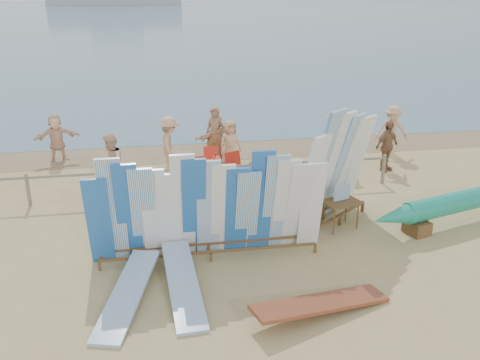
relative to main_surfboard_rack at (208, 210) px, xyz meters
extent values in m
plane|color=tan|center=(-0.42, 0.55, -1.10)|extent=(160.00, 160.00, 0.00)
cube|color=slate|center=(-0.42, 128.55, -1.10)|extent=(320.00, 240.00, 0.02)
cube|color=olive|center=(-0.42, 7.75, -1.10)|extent=(40.00, 2.60, 0.01)
cube|color=gray|center=(-0.42, 3.55, -0.30)|extent=(12.00, 0.06, 0.06)
cube|color=gray|center=(-4.42, 3.55, -0.65)|extent=(0.08, 0.08, 0.90)
cube|color=gray|center=(-2.42, 3.55, -0.65)|extent=(0.08, 0.08, 0.90)
cube|color=gray|center=(-0.42, 3.55, -0.65)|extent=(0.08, 0.08, 0.90)
cube|color=gray|center=(1.58, 3.55, -0.65)|extent=(0.08, 0.08, 0.90)
cube|color=gray|center=(3.58, 3.55, -0.65)|extent=(0.08, 0.08, 0.90)
cube|color=gray|center=(5.58, 3.55, -0.65)|extent=(0.08, 0.08, 0.90)
cube|color=brown|center=(0.01, -0.19, -0.88)|extent=(4.61, 0.07, 0.05)
cube|color=brown|center=(0.01, 0.19, -0.88)|extent=(4.61, 0.07, 0.05)
cube|color=blue|center=(-2.23, 0.01, -0.08)|extent=(0.49, 0.53, 2.03)
cube|color=white|center=(-1.94, 0.01, 0.12)|extent=(0.49, 0.59, 2.44)
cube|color=blue|center=(-1.64, 0.01, 0.06)|extent=(0.49, 0.69, 2.33)
cube|color=white|center=(-1.34, 0.00, 0.01)|extent=(0.49, 0.72, 2.23)
cube|color=white|center=(-1.12, 0.00, -0.02)|extent=(0.49, 0.57, 2.17)
cube|color=white|center=(-0.82, 0.00, -0.07)|extent=(0.49, 0.60, 2.07)
cube|color=white|center=(-0.52, 0.00, 0.13)|extent=(0.49, 0.71, 2.47)
cube|color=blue|center=(-0.30, 0.00, 0.08)|extent=(0.49, 0.73, 2.37)
cube|color=#84A8D4|center=(0.00, 0.00, 0.05)|extent=(0.49, 0.62, 2.30)
cube|color=white|center=(0.30, 0.00, 0.00)|extent=(0.49, 0.64, 2.20)
cube|color=blue|center=(0.60, 0.00, -0.05)|extent=(0.49, 0.62, 2.11)
cube|color=white|center=(0.82, 0.00, -0.10)|extent=(0.49, 0.65, 2.00)
cube|color=blue|center=(1.12, 0.00, 0.12)|extent=(0.49, 0.60, 2.44)
cube|color=white|center=(1.42, 0.00, 0.07)|extent=(0.49, 0.66, 2.34)
cube|color=white|center=(1.64, -0.01, 0.01)|extent=(0.49, 0.70, 2.23)
cube|color=white|center=(1.94, -0.01, -0.04)|extent=(0.49, 0.71, 2.13)
cube|color=white|center=(2.24, -0.01, -0.05)|extent=(0.49, 0.46, 2.09)
cube|color=brown|center=(3.34, 1.03, -0.83)|extent=(1.76, 1.41, 0.07)
cube|color=brown|center=(3.04, 1.41, -0.83)|extent=(1.76, 1.41, 0.07)
cube|color=white|center=(2.38, 0.59, 0.16)|extent=(0.88, 0.88, 2.52)
cube|color=white|center=(2.71, 0.85, 0.40)|extent=(0.98, 1.02, 3.00)
cube|color=white|center=(3.04, 1.11, 0.34)|extent=(0.99, 1.03, 2.88)
cube|color=white|center=(3.37, 1.37, 0.28)|extent=(1.01, 1.05, 2.76)
cube|color=white|center=(3.63, 1.57, 0.22)|extent=(1.01, 1.06, 2.64)
cube|color=white|center=(3.96, 1.83, 0.18)|extent=(0.88, 0.89, 2.57)
cube|color=brown|center=(4.97, 0.30, -0.94)|extent=(0.59, 0.65, 0.33)
cylinder|color=#1B9478|center=(6.54, 0.75, -0.52)|extent=(3.98, 1.62, 0.54)
cone|color=#1B9478|center=(4.19, 0.08, -0.52)|extent=(1.18, 0.79, 0.51)
cube|color=brown|center=(3.27, 0.89, -0.42)|extent=(1.00, 0.83, 0.05)
cube|color=white|center=(3.27, 0.89, -0.17)|extent=(0.44, 0.17, 0.40)
cube|color=brown|center=(1.75, -2.35, -1.10)|extent=(2.74, 1.29, 0.40)
cube|color=#84A8D4|center=(-0.65, -1.26, -1.10)|extent=(0.73, 2.72, 0.40)
cube|color=#84A8D4|center=(-1.67, -1.38, -1.10)|extent=(1.24, 2.75, 0.33)
cube|color=red|center=(0.40, 4.11, -0.78)|extent=(0.65, 0.61, 0.05)
cube|color=red|center=(0.35, 4.35, -0.49)|extent=(0.58, 0.27, 0.56)
cube|color=red|center=(1.36, 4.63, -0.80)|extent=(0.66, 0.63, 0.05)
cube|color=red|center=(1.27, 4.84, -0.54)|extent=(0.53, 0.34, 0.51)
cube|color=red|center=(0.61, 4.50, -0.57)|extent=(0.46, 0.74, 0.53)
cube|color=red|center=(0.60, 4.79, -0.23)|extent=(0.44, 0.18, 0.33)
imported|color=beige|center=(-4.28, 7.46, -0.31)|extent=(1.55, 0.86, 1.59)
imported|color=tan|center=(4.90, 6.02, -0.27)|extent=(0.97, 1.13, 1.66)
imported|color=tan|center=(-0.59, 5.57, -0.20)|extent=(0.49, 1.17, 1.80)
imported|color=#8C6042|center=(6.15, 4.65, -0.29)|extent=(1.03, 0.78, 1.62)
imported|color=tan|center=(7.03, 6.16, -0.23)|extent=(1.18, 0.63, 1.74)
imported|color=#8C6042|center=(0.92, 6.33, -0.17)|extent=(0.78, 0.68, 1.87)
imported|color=beige|center=(4.64, 4.97, -0.19)|extent=(0.89, 0.95, 1.82)
imported|color=tan|center=(1.34, 5.86, -0.33)|extent=(0.83, 0.61, 1.54)
imported|color=beige|center=(0.97, 6.45, -0.30)|extent=(1.54, 1.13, 1.60)
imported|color=beige|center=(-2.27, 4.15, -0.24)|extent=(0.45, 0.86, 1.71)
camera|label=1|loc=(-0.97, -9.67, 4.35)|focal=38.00mm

